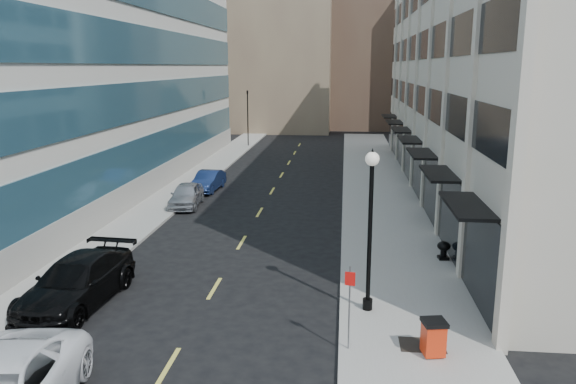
% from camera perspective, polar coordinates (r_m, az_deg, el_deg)
% --- Properties ---
extents(sidewalk_right, '(5.00, 80.00, 0.15)m').
position_cam_1_polar(sidewalk_right, '(33.80, 9.77, -2.25)').
color(sidewalk_right, '#9C988E').
rests_on(sidewalk_right, ground).
extents(sidewalk_left, '(3.00, 80.00, 0.15)m').
position_cam_1_polar(sidewalk_left, '(35.63, -13.31, -1.63)').
color(sidewalk_left, '#9C988E').
rests_on(sidewalk_left, ground).
extents(building_right, '(15.30, 46.50, 18.25)m').
position_cam_1_polar(building_right, '(41.34, 23.05, 12.14)').
color(building_right, beige).
rests_on(building_right, ground).
extents(building_left, '(16.14, 46.00, 20.00)m').
position_cam_1_polar(building_left, '(44.83, -22.79, 13.41)').
color(building_left, silver).
rests_on(building_left, ground).
extents(skyline_tan_near, '(14.00, 18.00, 28.00)m').
position_cam_1_polar(skyline_tan_near, '(81.27, -0.64, 16.43)').
color(skyline_tan_near, '#8B795B').
rests_on(skyline_tan_near, ground).
extents(skyline_brown, '(12.00, 16.00, 34.00)m').
position_cam_1_polar(skyline_brown, '(85.05, 8.16, 18.17)').
color(skyline_brown, brown).
rests_on(skyline_brown, ground).
extents(skyline_tan_far, '(12.00, 14.00, 22.00)m').
position_cam_1_polar(skyline_tan_far, '(92.60, -6.28, 14.04)').
color(skyline_tan_far, '#8B795B').
rests_on(skyline_tan_far, ground).
extents(skyline_stone, '(10.00, 14.00, 20.00)m').
position_cam_1_polar(skyline_stone, '(79.66, 15.56, 13.18)').
color(skyline_stone, beige).
rests_on(skyline_stone, ground).
extents(grate_far, '(1.40, 1.00, 0.01)m').
position_cam_1_polar(grate_far, '(18.65, 13.47, -14.87)').
color(grate_far, black).
rests_on(grate_far, sidewalk_right).
extents(road_centerline, '(0.15, 68.20, 0.01)m').
position_cam_1_polar(road_centerline, '(31.24, -3.74, -3.45)').
color(road_centerline, '#D8CC4C').
rests_on(road_centerline, ground).
extents(traffic_signal, '(0.66, 0.66, 6.98)m').
position_cam_1_polar(traffic_signal, '(61.57, -4.14, 9.89)').
color(traffic_signal, black).
rests_on(traffic_signal, ground).
extents(car_black_pickup, '(2.90, 6.19, 1.75)m').
position_cam_1_polar(car_black_pickup, '(22.39, -20.66, -8.56)').
color(car_black_pickup, black).
rests_on(car_black_pickup, ground).
extents(car_silver_sedan, '(2.07, 4.46, 1.48)m').
position_cam_1_polar(car_silver_sedan, '(35.89, -10.28, -0.30)').
color(car_silver_sedan, '#9FA2A7').
rests_on(car_silver_sedan, ground).
extents(car_blue_sedan, '(1.77, 4.35, 1.40)m').
position_cam_1_polar(car_blue_sedan, '(40.22, -8.11, 1.12)').
color(car_blue_sedan, navy).
rests_on(car_blue_sedan, ground).
extents(trash_bin, '(0.81, 0.84, 1.13)m').
position_cam_1_polar(trash_bin, '(17.89, 14.56, -14.01)').
color(trash_bin, red).
rests_on(trash_bin, sidewalk_right).
extents(lamppost, '(0.49, 0.49, 5.83)m').
position_cam_1_polar(lamppost, '(19.60, 8.37, -2.53)').
color(lamppost, black).
rests_on(lamppost, sidewalk_right).
extents(sign_post, '(0.31, 0.09, 2.68)m').
position_cam_1_polar(sign_post, '(17.34, 6.28, -10.55)').
color(sign_post, slate).
rests_on(sign_post, sidewalk_right).
extents(urn_planter, '(0.60, 0.60, 0.83)m').
position_cam_1_polar(urn_planter, '(26.31, 15.54, -5.54)').
color(urn_planter, black).
rests_on(urn_planter, sidewalk_right).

